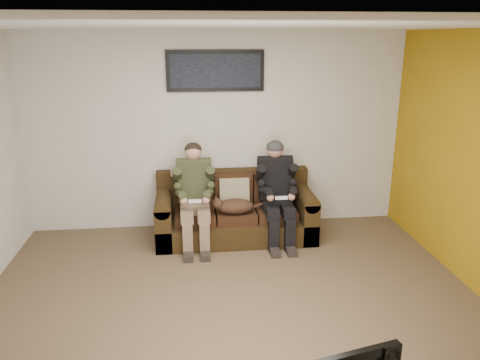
{
  "coord_description": "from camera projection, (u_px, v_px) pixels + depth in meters",
  "views": [
    {
      "loc": [
        -0.39,
        -3.86,
        2.52
      ],
      "look_at": [
        0.19,
        1.2,
        0.95
      ],
      "focal_mm": 35.0,
      "sensor_mm": 36.0,
      "label": 1
    }
  ],
  "objects": [
    {
      "name": "floor",
      "position": [
        235.0,
        313.0,
        4.45
      ],
      "size": [
        5.0,
        5.0,
        0.0
      ],
      "primitive_type": "plane",
      "color": "brown",
      "rests_on": "ground"
    },
    {
      "name": "ceiling",
      "position": [
        234.0,
        26.0,
        3.69
      ],
      "size": [
        5.0,
        5.0,
        0.0
      ],
      "primitive_type": "plane",
      "rotation": [
        3.14,
        0.0,
        0.0
      ],
      "color": "silver",
      "rests_on": "ground"
    },
    {
      "name": "wall_back",
      "position": [
        217.0,
        132.0,
        6.21
      ],
      "size": [
        5.0,
        0.0,
        5.0
      ],
      "primitive_type": "plane",
      "rotation": [
        1.57,
        0.0,
        0.0
      ],
      "color": "beige",
      "rests_on": "ground"
    },
    {
      "name": "wall_front",
      "position": [
        289.0,
        344.0,
        1.93
      ],
      "size": [
        5.0,
        0.0,
        5.0
      ],
      "primitive_type": "plane",
      "rotation": [
        -1.57,
        0.0,
        0.0
      ],
      "color": "beige",
      "rests_on": "ground"
    },
    {
      "name": "sofa",
      "position": [
        235.0,
        213.0,
        6.11
      ],
      "size": [
        2.01,
        0.87,
        0.82
      ],
      "color": "#31210E",
      "rests_on": "ground"
    },
    {
      "name": "throw_pillow",
      "position": [
        234.0,
        192.0,
        6.07
      ],
      "size": [
        0.38,
        0.18,
        0.38
      ],
      "primitive_type": "cube",
      "rotation": [
        -0.21,
        0.0,
        0.0
      ],
      "color": "#9C8B66",
      "rests_on": "sofa"
    },
    {
      "name": "throw_blanket",
      "position": [
        187.0,
        171.0,
        6.14
      ],
      "size": [
        0.41,
        0.2,
        0.07
      ],
      "primitive_type": "cube",
      "color": "#C5A991",
      "rests_on": "sofa"
    },
    {
      "name": "person_left",
      "position": [
        194.0,
        190.0,
        5.78
      ],
      "size": [
        0.51,
        0.87,
        1.26
      ],
      "color": "#836952",
      "rests_on": "sofa"
    },
    {
      "name": "person_right",
      "position": [
        277.0,
        187.0,
        5.89
      ],
      "size": [
        0.51,
        0.86,
        1.27
      ],
      "color": "black",
      "rests_on": "sofa"
    },
    {
      "name": "cat",
      "position": [
        234.0,
        206.0,
        5.8
      ],
      "size": [
        0.66,
        0.26,
        0.24
      ],
      "color": "#4B2D1D",
      "rests_on": "sofa"
    },
    {
      "name": "framed_poster",
      "position": [
        215.0,
        71.0,
        5.94
      ],
      "size": [
        1.25,
        0.05,
        0.52
      ],
      "color": "black",
      "rests_on": "wall_back"
    }
  ]
}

